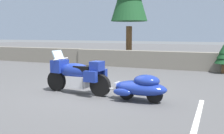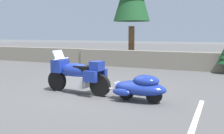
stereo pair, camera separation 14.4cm
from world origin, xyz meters
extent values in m
plane|color=#4C4C4F|center=(0.00, 0.00, 0.00)|extent=(80.00, 80.00, 0.00)
cube|color=slate|center=(-8.00, 6.47, 0.48)|extent=(8.00, 0.53, 0.95)
cube|color=slate|center=(0.00, 6.40, 0.47)|extent=(8.00, 0.55, 0.93)
cube|color=#8C9EB7|center=(0.00, 96.45, 8.00)|extent=(240.00, 80.00, 16.00)
cylinder|color=black|center=(-1.05, -0.27, 0.33)|extent=(0.67, 0.19, 0.66)
cylinder|color=black|center=(0.59, -0.39, 0.33)|extent=(0.67, 0.19, 0.66)
cube|color=silver|center=(-0.18, -0.33, 0.38)|extent=(0.63, 0.48, 0.36)
ellipsoid|color=navy|center=(-0.28, -0.33, 0.71)|extent=(1.23, 0.53, 0.48)
cube|color=navy|center=(-0.90, -0.28, 0.83)|extent=(0.40, 0.55, 0.40)
cube|color=#9EB7C6|center=(-0.95, -0.27, 1.16)|extent=(0.22, 0.45, 0.34)
cube|color=black|center=(0.02, -0.35, 0.81)|extent=(0.59, 0.40, 0.16)
cube|color=navy|center=(0.49, -0.38, 0.91)|extent=(0.35, 0.42, 0.28)
cube|color=navy|center=(0.42, -0.68, 0.63)|extent=(0.41, 0.19, 0.32)
cube|color=navy|center=(0.46, -0.08, 0.63)|extent=(0.41, 0.19, 0.32)
cylinder|color=silver|center=(-0.85, -0.28, 1.06)|extent=(0.09, 0.70, 0.04)
cylinder|color=silver|center=(-1.00, -0.27, 0.58)|extent=(0.26, 0.09, 0.54)
cylinder|color=black|center=(1.45, -0.46, 0.22)|extent=(0.45, 0.13, 0.44)
cylinder|color=black|center=(2.28, -0.52, 0.22)|extent=(0.45, 0.13, 0.44)
ellipsoid|color=navy|center=(1.87, -0.49, 0.38)|extent=(1.55, 0.79, 0.40)
ellipsoid|color=navy|center=(2.04, -0.50, 0.60)|extent=(0.76, 0.61, 0.32)
cube|color=silver|center=(1.16, -0.43, 0.36)|extent=(0.08, 0.32, 0.24)
ellipsoid|color=navy|center=(1.43, -0.78, 0.28)|extent=(0.53, 0.18, 0.20)
ellipsoid|color=navy|center=(1.48, -0.14, 0.28)|extent=(0.53, 0.18, 0.20)
cylinder|color=silver|center=(0.77, -0.41, 0.27)|extent=(0.70, 0.10, 0.05)
cylinder|color=brown|center=(-1.33, 7.78, 1.17)|extent=(0.37, 0.37, 2.33)
cube|color=silver|center=(3.44, -1.50, 0.00)|extent=(0.12, 3.60, 0.01)
camera|label=1|loc=(3.79, -7.07, 1.85)|focal=40.47mm
camera|label=2|loc=(3.93, -7.01, 1.85)|focal=40.47mm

